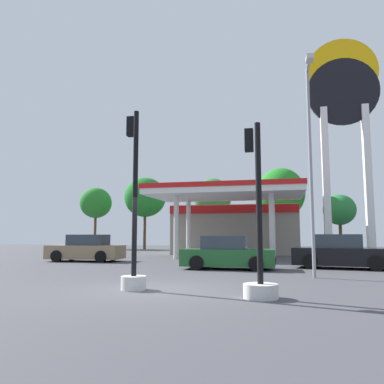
{
  "coord_description": "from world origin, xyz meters",
  "views": [
    {
      "loc": [
        3.38,
        -9.92,
        1.45
      ],
      "look_at": [
        -1.29,
        10.41,
        3.83
      ],
      "focal_mm": 35.76,
      "sensor_mm": 36.0,
      "label": 1
    }
  ],
  "objects_px": {
    "tree_4": "(340,210)",
    "car_0": "(342,253)",
    "car_2": "(228,254)",
    "tree_0": "(96,203)",
    "station_pole_sign": "(344,115)",
    "corner_streetlamp": "(310,149)",
    "tree_3": "(281,193)",
    "traffic_signal_0": "(259,254)",
    "traffic_signal_1": "(134,235)",
    "tree_1": "(145,197)",
    "tree_2": "(213,198)",
    "car_1": "(86,249)"
  },
  "relations": [
    {
      "from": "station_pole_sign",
      "to": "corner_streetlamp",
      "type": "bearing_deg",
      "value": -105.42
    },
    {
      "from": "car_0",
      "to": "tree_3",
      "type": "relative_size",
      "value": 0.55
    },
    {
      "from": "station_pole_sign",
      "to": "tree_2",
      "type": "xyz_separation_m",
      "value": [
        -10.69,
        14.26,
        -3.52
      ]
    },
    {
      "from": "tree_3",
      "to": "tree_4",
      "type": "bearing_deg",
      "value": -5.1
    },
    {
      "from": "tree_2",
      "to": "tree_3",
      "type": "distance_m",
      "value": 6.85
    },
    {
      "from": "traffic_signal_1",
      "to": "traffic_signal_0",
      "type": "bearing_deg",
      "value": -10.89
    },
    {
      "from": "car_1",
      "to": "tree_0",
      "type": "distance_m",
      "value": 21.48
    },
    {
      "from": "tree_0",
      "to": "traffic_signal_0",
      "type": "bearing_deg",
      "value": -56.77
    },
    {
      "from": "tree_4",
      "to": "car_0",
      "type": "bearing_deg",
      "value": -98.17
    },
    {
      "from": "car_1",
      "to": "car_2",
      "type": "relative_size",
      "value": 1.07
    },
    {
      "from": "car_2",
      "to": "tree_0",
      "type": "height_order",
      "value": "tree_0"
    },
    {
      "from": "traffic_signal_0",
      "to": "station_pole_sign",
      "type": "bearing_deg",
      "value": 73.36
    },
    {
      "from": "car_0",
      "to": "traffic_signal_1",
      "type": "xyz_separation_m",
      "value": [
        -6.56,
        -8.34,
        0.77
      ]
    },
    {
      "from": "station_pole_sign",
      "to": "tree_3",
      "type": "distance_m",
      "value": 15.3
    },
    {
      "from": "tree_3",
      "to": "corner_streetlamp",
      "type": "bearing_deg",
      "value": -87.8
    },
    {
      "from": "station_pole_sign",
      "to": "tree_4",
      "type": "height_order",
      "value": "station_pole_sign"
    },
    {
      "from": "car_1",
      "to": "traffic_signal_1",
      "type": "bearing_deg",
      "value": -55.86
    },
    {
      "from": "tree_0",
      "to": "tree_2",
      "type": "relative_size",
      "value": 0.92
    },
    {
      "from": "tree_0",
      "to": "car_2",
      "type": "bearing_deg",
      "value": -51.36
    },
    {
      "from": "car_2",
      "to": "tree_3",
      "type": "relative_size",
      "value": 0.49
    },
    {
      "from": "car_2",
      "to": "tree_0",
      "type": "bearing_deg",
      "value": 128.64
    },
    {
      "from": "station_pole_sign",
      "to": "traffic_signal_1",
      "type": "relative_size",
      "value": 2.78
    },
    {
      "from": "car_2",
      "to": "corner_streetlamp",
      "type": "height_order",
      "value": "corner_streetlamp"
    },
    {
      "from": "corner_streetlamp",
      "to": "tree_2",
      "type": "bearing_deg",
      "value": 107.51
    },
    {
      "from": "car_0",
      "to": "car_2",
      "type": "bearing_deg",
      "value": -163.8
    },
    {
      "from": "traffic_signal_1",
      "to": "corner_streetlamp",
      "type": "distance_m",
      "value": 7.09
    },
    {
      "from": "traffic_signal_0",
      "to": "car_1",
      "type": "bearing_deg",
      "value": 133.62
    },
    {
      "from": "traffic_signal_0",
      "to": "tree_4",
      "type": "relative_size",
      "value": 0.79
    },
    {
      "from": "corner_streetlamp",
      "to": "tree_4",
      "type": "bearing_deg",
      "value": 79.77
    },
    {
      "from": "traffic_signal_0",
      "to": "traffic_signal_1",
      "type": "relative_size",
      "value": 0.85
    },
    {
      "from": "tree_3",
      "to": "corner_streetlamp",
      "type": "distance_m",
      "value": 24.97
    },
    {
      "from": "tree_2",
      "to": "car_0",
      "type": "bearing_deg",
      "value": -65.36
    },
    {
      "from": "car_0",
      "to": "traffic_signal_1",
      "type": "distance_m",
      "value": 10.64
    },
    {
      "from": "traffic_signal_0",
      "to": "corner_streetlamp",
      "type": "height_order",
      "value": "corner_streetlamp"
    },
    {
      "from": "car_1",
      "to": "tree_2",
      "type": "relative_size",
      "value": 0.58
    },
    {
      "from": "car_0",
      "to": "tree_0",
      "type": "relative_size",
      "value": 0.66
    },
    {
      "from": "tree_1",
      "to": "tree_0",
      "type": "bearing_deg",
      "value": 178.54
    },
    {
      "from": "tree_1",
      "to": "tree_3",
      "type": "xyz_separation_m",
      "value": [
        14.27,
        -0.01,
        0.09
      ]
    },
    {
      "from": "car_2",
      "to": "tree_3",
      "type": "xyz_separation_m",
      "value": [
        2.42,
        21.98,
        4.99
      ]
    },
    {
      "from": "traffic_signal_0",
      "to": "tree_2",
      "type": "xyz_separation_m",
      "value": [
        -6.18,
        29.36,
        4.31
      ]
    },
    {
      "from": "car_2",
      "to": "corner_streetlamp",
      "type": "relative_size",
      "value": 0.53
    },
    {
      "from": "tree_2",
      "to": "traffic_signal_1",
      "type": "bearing_deg",
      "value": -84.48
    },
    {
      "from": "car_0",
      "to": "traffic_signal_0",
      "type": "xyz_separation_m",
      "value": [
        -3.16,
        -9.0,
        0.34
      ]
    },
    {
      "from": "traffic_signal_0",
      "to": "tree_0",
      "type": "distance_m",
      "value": 35.74
    },
    {
      "from": "traffic_signal_0",
      "to": "tree_4",
      "type": "bearing_deg",
      "value": 78.27
    },
    {
      "from": "tree_2",
      "to": "corner_streetlamp",
      "type": "bearing_deg",
      "value": -72.49
    },
    {
      "from": "station_pole_sign",
      "to": "tree_2",
      "type": "bearing_deg",
      "value": 126.85
    },
    {
      "from": "tree_0",
      "to": "corner_streetlamp",
      "type": "xyz_separation_m",
      "value": [
        21.08,
        -25.09,
        -0.56
      ]
    },
    {
      "from": "traffic_signal_1",
      "to": "tree_3",
      "type": "xyz_separation_m",
      "value": [
        4.07,
        28.89,
        4.18
      ]
    },
    {
      "from": "car_1",
      "to": "tree_3",
      "type": "height_order",
      "value": "tree_3"
    }
  ]
}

